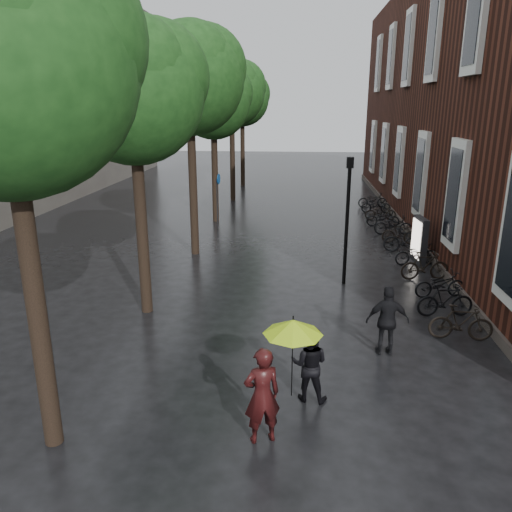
# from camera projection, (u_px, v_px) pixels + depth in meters

# --- Properties ---
(ground) EXTENTS (120.00, 120.00, 0.00)m
(ground) POSITION_uv_depth(u_px,v_px,m) (272.00, 498.00, 7.73)
(ground) COLOR black
(street_trees) EXTENTS (4.33, 34.03, 8.91)m
(street_trees) POSITION_uv_depth(u_px,v_px,m) (202.00, 93.00, 21.39)
(street_trees) COLOR black
(street_trees) RESTS_ON ground
(person_burgundy) EXTENTS (0.79, 0.66, 1.84)m
(person_burgundy) POSITION_uv_depth(u_px,v_px,m) (262.00, 395.00, 8.80)
(person_burgundy) COLOR black
(person_burgundy) RESTS_ON ground
(person_black) EXTENTS (0.86, 0.71, 1.59)m
(person_black) POSITION_uv_depth(u_px,v_px,m) (309.00, 364.00, 10.11)
(person_black) COLOR black
(person_black) RESTS_ON ground
(lime_umbrella) EXTENTS (1.12, 1.12, 1.64)m
(lime_umbrella) POSITION_uv_depth(u_px,v_px,m) (293.00, 327.00, 9.04)
(lime_umbrella) COLOR black
(lime_umbrella) RESTS_ON ground
(pedestrian_walking) EXTENTS (1.04, 0.48, 1.75)m
(pedestrian_walking) POSITION_uv_depth(u_px,v_px,m) (388.00, 321.00, 11.97)
(pedestrian_walking) COLOR black
(pedestrian_walking) RESTS_ON ground
(parked_bicycles) EXTENTS (1.99, 18.19, 1.04)m
(parked_bicycles) POSITION_uv_depth(u_px,v_px,m) (400.00, 236.00, 21.29)
(parked_bicycles) COLOR black
(parked_bicycles) RESTS_ON ground
(ad_lightbox) EXTENTS (0.27, 1.17, 1.76)m
(ad_lightbox) POSITION_uv_depth(u_px,v_px,m) (419.00, 240.00, 19.07)
(ad_lightbox) COLOR black
(ad_lightbox) RESTS_ON ground
(lamp_post) EXTENTS (0.22, 0.22, 4.26)m
(lamp_post) POSITION_uv_depth(u_px,v_px,m) (348.00, 209.00, 16.26)
(lamp_post) COLOR black
(lamp_post) RESTS_ON ground
(cycle_sign) EXTENTS (0.14, 0.49, 2.71)m
(cycle_sign) POSITION_uv_depth(u_px,v_px,m) (218.00, 193.00, 23.90)
(cycle_sign) COLOR #262628
(cycle_sign) RESTS_ON ground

